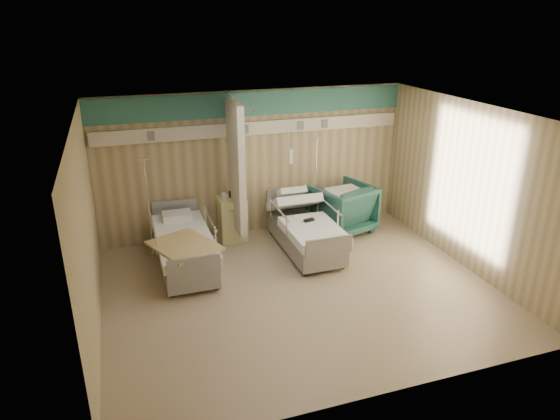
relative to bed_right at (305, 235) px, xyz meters
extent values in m
cube|color=tan|center=(-0.60, -1.30, -0.32)|extent=(6.00, 5.00, 0.00)
cube|color=tan|center=(-0.60, 1.20, 1.08)|extent=(6.00, 0.04, 2.80)
cube|color=tan|center=(-0.60, -3.80, 1.08)|extent=(6.00, 0.04, 2.80)
cube|color=tan|center=(-3.60, -1.30, 1.08)|extent=(0.04, 5.00, 2.80)
cube|color=tan|center=(2.40, -1.30, 1.08)|extent=(0.04, 5.00, 2.80)
cube|color=white|center=(-0.60, -1.30, 2.48)|extent=(6.00, 5.00, 0.04)
cube|color=#31736C|center=(-0.60, 1.18, 2.23)|extent=(6.00, 0.04, 0.45)
cube|color=beige|center=(-0.60, 1.15, 1.79)|extent=(5.88, 0.08, 0.25)
cylinder|color=silver|center=(-1.10, 0.30, 2.44)|extent=(0.03, 1.80, 0.03)
cube|color=beige|center=(-1.10, 0.65, 1.19)|extent=(0.12, 0.90, 2.35)
cube|color=#D4D284|center=(-1.15, 0.90, 0.11)|extent=(0.50, 0.48, 0.85)
imported|color=#20524A|center=(1.02, 0.60, 0.18)|extent=(1.33, 1.35, 0.99)
cube|color=white|center=(1.05, 0.56, 0.71)|extent=(0.74, 0.68, 0.08)
cylinder|color=silver|center=(0.50, 0.76, -0.30)|extent=(0.34, 0.34, 0.03)
cylinder|color=silver|center=(0.50, 0.76, 0.64)|extent=(0.03, 0.03, 1.90)
cylinder|color=silver|center=(0.50, 0.76, 1.59)|extent=(0.23, 0.03, 0.03)
cylinder|color=silver|center=(-2.68, 0.81, -0.30)|extent=(0.32, 0.32, 0.03)
cylinder|color=silver|center=(-2.68, 0.81, 0.57)|extent=(0.03, 0.03, 1.77)
cylinder|color=silver|center=(-2.68, 0.81, 1.45)|extent=(0.21, 0.03, 0.03)
cube|color=black|center=(0.02, -0.12, 0.34)|extent=(0.21, 0.13, 0.04)
cube|color=tan|center=(-2.25, -0.46, 0.33)|extent=(1.21, 1.32, 0.04)
cube|color=black|center=(-1.05, 0.94, 0.60)|extent=(0.28, 0.22, 0.13)
cylinder|color=white|center=(-1.30, 0.86, 0.60)|extent=(0.10, 0.10, 0.14)
camera|label=1|loc=(-3.07, -7.77, 3.78)|focal=32.00mm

